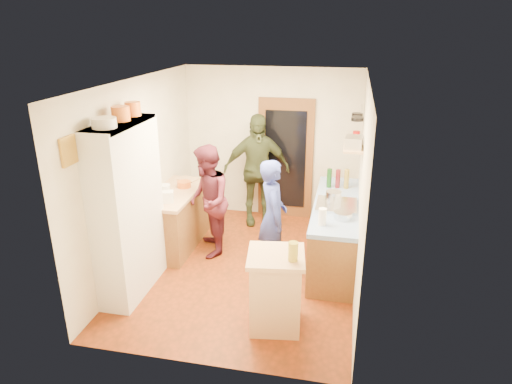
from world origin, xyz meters
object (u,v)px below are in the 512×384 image
(island_base, at_px, (275,292))
(person_left, at_px, (209,200))
(person_hob, at_px, (275,217))
(person_back, at_px, (257,170))
(hutch_body, at_px, (128,210))
(right_counter_base, at_px, (335,233))

(island_base, xyz_separation_m, person_left, (-1.26, 1.57, 0.40))
(island_base, relative_size, person_hob, 0.54)
(island_base, relative_size, person_left, 0.52)
(person_hob, height_order, person_back, person_back)
(island_base, bearing_deg, hutch_body, 168.35)
(island_base, bearing_deg, person_left, 128.59)
(right_counter_base, bearing_deg, hutch_body, -152.53)
(right_counter_base, height_order, person_hob, person_hob)
(right_counter_base, xyz_separation_m, person_left, (-1.84, -0.12, 0.41))
(hutch_body, height_order, person_left, hutch_body)
(person_hob, relative_size, person_back, 0.84)
(hutch_body, xyz_separation_m, person_left, (0.66, 1.18, -0.27))
(hutch_body, relative_size, island_base, 2.56)
(right_counter_base, xyz_separation_m, island_base, (-0.58, -1.70, 0.01))
(person_hob, xyz_separation_m, person_left, (-1.04, 0.35, 0.03))
(right_counter_base, distance_m, person_back, 1.82)
(island_base, xyz_separation_m, person_hob, (-0.22, 1.23, 0.37))
(hutch_body, relative_size, person_back, 1.16)
(right_counter_base, relative_size, person_hob, 1.37)
(island_base, distance_m, person_left, 2.05)
(island_base, bearing_deg, person_back, 105.76)
(right_counter_base, height_order, person_left, person_left)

